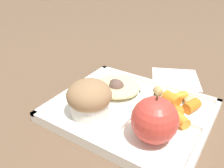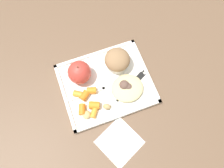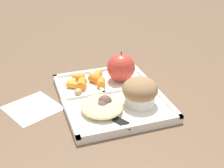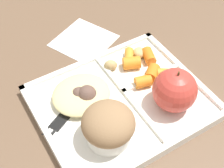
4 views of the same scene
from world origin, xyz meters
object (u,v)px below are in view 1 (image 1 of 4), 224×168
at_px(plastic_fork, 101,89).
at_px(lunch_tray, 130,111).
at_px(bran_muffin, 89,98).
at_px(green_apple, 155,120).

bearing_deg(plastic_fork, lunch_tray, 162.32).
bearing_deg(plastic_fork, bran_muffin, 110.80).
relative_size(lunch_tray, bran_muffin, 3.48).
relative_size(lunch_tray, green_apple, 3.54).
height_order(green_apple, plastic_fork, green_apple).
xyz_separation_m(green_apple, plastic_fork, (0.17, -0.09, -0.04)).
relative_size(green_apple, plastic_fork, 0.59).
height_order(lunch_tray, green_apple, green_apple).
xyz_separation_m(bran_muffin, plastic_fork, (0.03, -0.09, -0.03)).
relative_size(green_apple, bran_muffin, 0.98).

